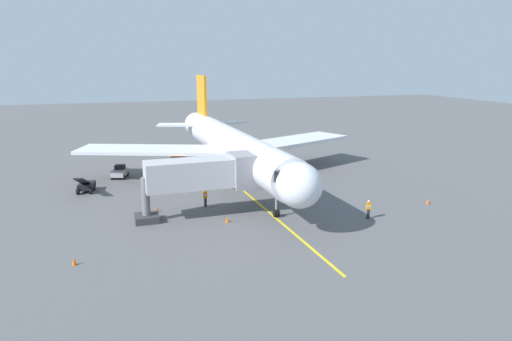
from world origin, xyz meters
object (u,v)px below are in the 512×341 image
object	(u,v)px
safety_cone_wing_starboard	(74,261)
safety_cone_nose_right	(157,209)
ground_crew_wing_walker	(205,198)
tug_portside	(120,172)
safety_cone_wing_port	(428,201)
airplane	(232,146)
safety_cone_nose_left	(227,219)
belt_loader_near_nose	(86,186)
ground_crew_marshaller	(368,209)
jet_bridge	(210,174)

from	to	relation	value
safety_cone_wing_starboard	safety_cone_nose_right	bearing A→B (deg)	-123.20
ground_crew_wing_walker	safety_cone_nose_right	xyz separation A→B (m)	(4.58, 0.13, -0.61)
tug_portside	safety_cone_nose_right	xyz separation A→B (m)	(-2.84, 14.23, -0.43)
safety_cone_wing_port	safety_cone_wing_starboard	bearing A→B (deg)	8.07
tug_portside	safety_cone_wing_starboard	bearing A→B (deg)	81.36
airplane	safety_cone_wing_port	size ratio (longest dim) A/B	73.24
tug_portside	safety_cone_nose_right	world-z (taller)	tug_portside
safety_cone_nose_left	tug_portside	bearing A→B (deg)	-66.19
ground_crew_wing_walker	belt_loader_near_nose	size ratio (longest dim) A/B	0.36
belt_loader_near_nose	safety_cone_wing_port	xyz separation A→B (m)	(-31.69, 14.37, -0.44)
belt_loader_near_nose	safety_cone_nose_left	world-z (taller)	belt_loader_near_nose
belt_loader_near_nose	tug_portside	distance (m)	6.38
airplane	ground_crew_marshaller	world-z (taller)	airplane
ground_crew_wing_walker	safety_cone_wing_starboard	xyz separation A→B (m)	(11.09, 10.08, -0.61)
tug_portside	safety_cone_nose_left	bearing A→B (deg)	113.81
safety_cone_nose_left	jet_bridge	bearing A→B (deg)	-68.58
safety_cone_nose_right	safety_cone_wing_starboard	distance (m)	11.88
jet_bridge	safety_cone_nose_right	xyz separation A→B (m)	(4.57, -2.27, -3.49)
safety_cone_wing_starboard	safety_cone_wing_port	bearing A→B (deg)	-171.93
ground_crew_wing_walker	safety_cone_nose_right	bearing A→B (deg)	1.68
ground_crew_marshaller	belt_loader_near_nose	xyz separation A→B (m)	(23.89, -16.47, -0.17)
belt_loader_near_nose	tug_portside	size ratio (longest dim) A/B	1.78
airplane	belt_loader_near_nose	bearing A→B (deg)	0.78
jet_bridge	safety_cone_nose_right	distance (m)	6.18
ground_crew_wing_walker	belt_loader_near_nose	xyz separation A→B (m)	(10.98, -8.80, -0.17)
airplane	jet_bridge	size ratio (longest dim) A/B	3.52
airplane	belt_loader_near_nose	size ratio (longest dim) A/B	8.55
airplane	safety_cone_nose_left	xyz separation A→B (m)	(4.10, 13.84, -3.73)
airplane	safety_cone_wing_starboard	xyz separation A→B (m)	(16.11, 19.10, -3.73)
safety_cone_nose_left	safety_cone_wing_port	distance (m)	19.80
tug_portside	safety_cone_nose_left	xyz separation A→B (m)	(-8.35, 18.92, -0.43)
jet_bridge	ground_crew_wing_walker	xyz separation A→B (m)	(-0.02, -2.41, -2.88)
jet_bridge	belt_loader_near_nose	xyz separation A→B (m)	(10.96, -11.21, -3.05)
ground_crew_wing_walker	safety_cone_wing_starboard	bearing A→B (deg)	42.25
belt_loader_near_nose	safety_cone_nose_right	size ratio (longest dim) A/B	8.57
ground_crew_wing_walker	safety_cone_wing_port	size ratio (longest dim) A/B	3.11
airplane	safety_cone_nose_left	bearing A→B (deg)	73.52
airplane	tug_portside	size ratio (longest dim) A/B	15.21
ground_crew_wing_walker	belt_loader_near_nose	world-z (taller)	belt_loader_near_nose
tug_portside	belt_loader_near_nose	bearing A→B (deg)	56.05
tug_portside	airplane	bearing A→B (deg)	157.82
belt_loader_near_nose	safety_cone_wing_starboard	size ratio (longest dim) A/B	8.57
safety_cone_nose_left	safety_cone_wing_starboard	distance (m)	13.12
ground_crew_marshaller	tug_portside	xyz separation A→B (m)	(20.33, -21.76, -0.18)
jet_bridge	safety_cone_wing_starboard	distance (m)	13.91
airplane	jet_bridge	xyz separation A→B (m)	(5.04, 11.43, -0.24)
airplane	jet_bridge	world-z (taller)	airplane
safety_cone_nose_left	safety_cone_nose_right	world-z (taller)	same
belt_loader_near_nose	safety_cone_nose_right	world-z (taller)	belt_loader_near_nose
ground_crew_marshaller	safety_cone_nose_left	xyz separation A→B (m)	(11.98, -2.84, -0.61)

